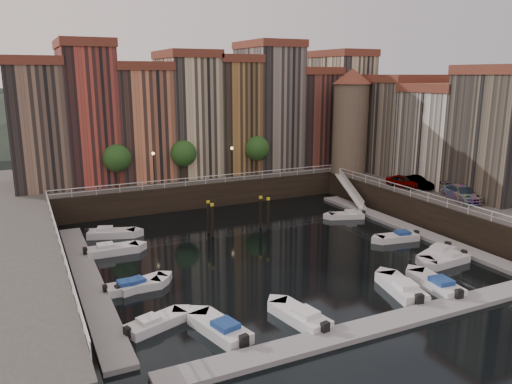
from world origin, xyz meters
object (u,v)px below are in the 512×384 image
boat_left_2 (141,284)px  car_a (403,182)px  mooring_pilings (238,216)px  boat_left_1 (132,287)px  gangway (350,189)px  boat_left_0 (155,323)px  car_c (461,194)px  car_b (418,183)px  corner_tower (351,119)px

boat_left_2 → car_a: size_ratio=1.05×
mooring_pilings → boat_left_1: (-13.12, -9.94, -1.32)m
gangway → boat_left_0: size_ratio=1.89×
boat_left_0 → car_c: car_c is taller
boat_left_1 → car_b: size_ratio=0.99×
boat_left_2 → car_b: bearing=-5.7°
mooring_pilings → corner_tower: bearing=23.8°
boat_left_0 → car_a: 36.77m
boat_left_0 → car_c: bearing=-8.3°
mooring_pilings → boat_left_1: size_ratio=1.54×
gangway → mooring_pilings: gangway is taller
gangway → car_a: size_ratio=2.04×
boat_left_0 → car_c: 35.50m
boat_left_2 → car_a: (32.88, 8.19, 3.37)m
car_b → gangway: bearing=109.3°
boat_left_0 → car_a: (33.50, 14.80, 3.36)m
corner_tower → boat_left_1: 39.60m
boat_left_0 → boat_left_1: bearing=71.0°
gangway → car_c: bearing=-72.7°
corner_tower → car_b: (1.47, -11.59, -6.48)m
corner_tower → boat_left_2: (-32.66, -18.65, -9.87)m
boat_left_0 → boat_left_1: boat_left_0 is taller
car_a → mooring_pilings: bearing=162.8°
boat_left_1 → car_b: car_b is taller
gangway → boat_left_2: bearing=-154.6°
mooring_pilings → boat_left_2: size_ratio=1.52×
gangway → car_a: car_a is taller
boat_left_2 → car_b: 35.02m
corner_tower → car_c: size_ratio=2.56×
boat_left_0 → car_b: size_ratio=1.02×
corner_tower → car_a: bearing=-88.8°
boat_left_0 → car_b: 37.49m
corner_tower → boat_left_2: 38.88m
corner_tower → gangway: 9.86m
gangway → mooring_pilings: bearing=-165.7°
boat_left_2 → gangway: bearing=8.1°
gangway → boat_left_2: 32.99m
corner_tower → gangway: (-2.90, -4.50, -8.28)m
corner_tower → car_a: corner_tower is taller
corner_tower → car_c: corner_tower is taller
mooring_pilings → car_c: size_ratio=1.21×
corner_tower → car_b: size_ratio=3.20×
boat_left_2 → car_b: car_b is taller
mooring_pilings → boat_left_2: (-12.39, -9.73, -1.32)m
car_b → car_c: bearing=-103.7°
corner_tower → gangway: bearing=-122.8°
boat_left_1 → car_a: (33.61, 8.41, 3.37)m
boat_left_2 → corner_tower: bearing=12.4°
mooring_pilings → car_c: car_c is taller
boat_left_0 → corner_tower: bearing=17.2°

